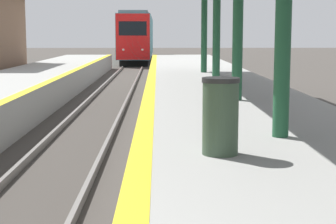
# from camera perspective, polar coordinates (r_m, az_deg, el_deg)

# --- Properties ---
(train) EXTENTS (2.61, 22.47, 4.31)m
(train) POSITION_cam_1_polar(r_m,az_deg,el_deg) (53.54, -3.07, 7.58)
(train) COLOR black
(train) RESTS_ON ground
(trash_bin) EXTENTS (0.48, 0.48, 0.98)m
(trash_bin) POSITION_cam_1_polar(r_m,az_deg,el_deg) (7.15, 5.34, -0.41)
(trash_bin) COLOR #384C38
(trash_bin) RESTS_ON platform_right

